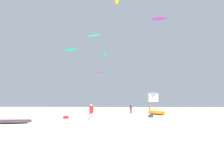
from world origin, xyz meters
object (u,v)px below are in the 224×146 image
Objects in this scene: kite_grounded_near at (156,113)px; gear_bag at (66,117)px; kite_aloft_1 at (99,73)px; kite_aloft_2 at (94,36)px; kite_aloft_5 at (117,0)px; person_foreground at (91,111)px; lifeguard_tower at (153,96)px; cooler_box at (151,116)px; person_left at (90,111)px; kite_grounded_mid at (12,121)px; kite_aloft_6 at (70,50)px; kite_aloft_4 at (106,54)px; kite_aloft_0 at (159,19)px; person_right at (131,108)px.

kite_grounded_near is 8.98× the size of gear_bag.
kite_aloft_2 is at bearing -86.77° from kite_aloft_1.
kite_aloft_5 reaches higher than kite_grounded_near.
gear_bag is (-3.36, 3.13, -0.82)m from person_foreground.
lifeguard_tower is 20.91m from cooler_box.
person_left is 26.05m from lifeguard_tower.
person_foreground is 1.04× the size of person_left.
gear_bag is at bearing -104.66° from kite_aloft_5.
kite_grounded_mid is 34.86m from kite_aloft_6.
kite_aloft_4 is at bearing -71.01° from kite_aloft_1.
gear_bag is (-9.84, -2.41, 0.00)m from cooler_box.
kite_aloft_6 is (-19.77, 3.19, 11.79)m from lifeguard_tower.
kite_aloft_2 is at bearing -139.25° from lifeguard_tower.
kite_aloft_4 is at bearing -11.93° from kite_aloft_6.
kite_aloft_0 is 1.11× the size of kite_aloft_2.
kite_grounded_mid is 36.47m from kite_aloft_5.
person_foreground is at bearing -94.72° from kite_aloft_5.
kite_aloft_4 is 9.41m from kite_aloft_6.
person_right is 14.64m from kite_aloft_2.
kite_grounded_near is 1.43× the size of kite_grounded_mid.
kite_grounded_near is at bearing 74.01° from cooler_box.
kite_aloft_6 reaches higher than gear_bag.
kite_grounded_mid is at bearing -54.08° from person_right.
person_right is 19.53m from kite_grounded_mid.
person_right is at bearing -68.65° from kite_aloft_4.
cooler_box is at bearing -71.30° from kite_aloft_4.
person_foreground is at bearing -88.17° from kite_aloft_4.
kite_aloft_6 is at bearing -49.79° from person_left.
person_foreground is at bearing -37.27° from person_right.
person_right is 0.38× the size of lifeguard_tower.
kite_grounded_near is 29.36m from kite_aloft_6.
cooler_box is 31.50m from kite_aloft_1.
person_right is 4.60m from kite_grounded_near.
kite_aloft_4 is at bearing 125.48° from kite_aloft_5.
kite_grounded_mid is (-6.22, -4.42, -0.75)m from person_left.
kite_aloft_1 is 0.90× the size of kite_aloft_2.
kite_aloft_5 is at bearing 104.36° from cooler_box.
kite_aloft_6 reaches higher than person_right.
kite_grounded_mid is 23.01m from kite_aloft_2.
lifeguard_tower is at bearing 146.90° from person_foreground.
person_left is 12.41m from kite_grounded_near.
lifeguard_tower is at bearing 59.75° from kite_grounded_mid.
cooler_box is (13.13, 7.83, -0.04)m from kite_grounded_mid.
lifeguard_tower is (1.75, 14.84, 2.77)m from kite_grounded_near.
cooler_box is 0.15× the size of kite_aloft_5.
person_foreground reaches higher than kite_grounded_mid.
kite_aloft_2 is at bearing 156.22° from kite_grounded_near.
kite_aloft_1 reaches higher than person_right.
kite_grounded_mid is 0.85× the size of lifeguard_tower.
person_left is 0.56× the size of kite_aloft_0.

